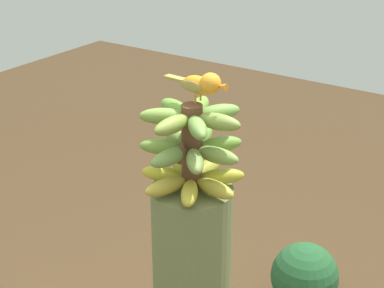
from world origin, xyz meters
TOP-DOWN VIEW (x-y plane):
  - banana_bunch at (-0.00, 0.00)m, footprint 0.28×0.28m
  - perched_bird at (-0.01, -0.03)m, footprint 0.19×0.06m
  - tropical_shrub at (0.03, -0.93)m, footprint 0.30×0.30m

SIDE VIEW (x-z plane):
  - tropical_shrub at x=0.03m, z-range 0.02..0.36m
  - banana_bunch at x=0.00m, z-range 1.06..1.29m
  - perched_bird at x=-0.01m, z-range 1.30..1.38m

